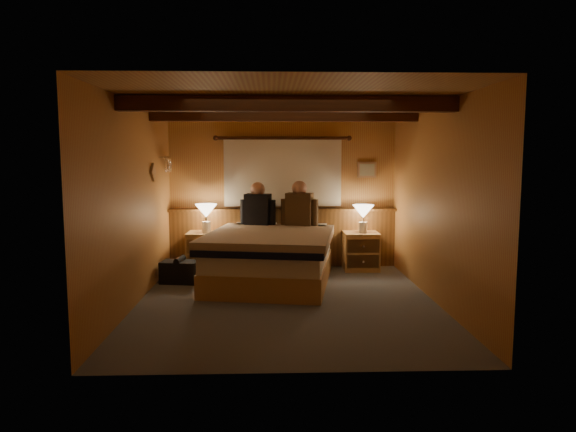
{
  "coord_description": "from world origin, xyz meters",
  "views": [
    {
      "loc": [
        -0.19,
        -6.11,
        1.75
      ],
      "look_at": [
        0.03,
        0.4,
        1.0
      ],
      "focal_mm": 32.0,
      "sensor_mm": 36.0,
      "label": 1
    }
  ],
  "objects_px": {
    "nightstand_right": "(361,251)",
    "person_right": "(299,207)",
    "bed": "(271,256)",
    "duffel_bag": "(180,271)",
    "nightstand_left": "(206,252)",
    "lamp_left": "(206,213)",
    "lamp_right": "(363,213)",
    "person_left": "(258,207)"
  },
  "relations": [
    {
      "from": "nightstand_right",
      "to": "nightstand_left",
      "type": "bearing_deg",
      "value": -179.27
    },
    {
      "from": "bed",
      "to": "nightstand_left",
      "type": "relative_size",
      "value": 3.93
    },
    {
      "from": "person_right",
      "to": "person_left",
      "type": "bearing_deg",
      "value": -171.54
    },
    {
      "from": "nightstand_left",
      "to": "duffel_bag",
      "type": "relative_size",
      "value": 1.09
    },
    {
      "from": "bed",
      "to": "nightstand_left",
      "type": "bearing_deg",
      "value": 151.48
    },
    {
      "from": "nightstand_right",
      "to": "person_left",
      "type": "relative_size",
      "value": 0.87
    },
    {
      "from": "bed",
      "to": "person_right",
      "type": "relative_size",
      "value": 3.37
    },
    {
      "from": "bed",
      "to": "nightstand_right",
      "type": "distance_m",
      "value": 1.62
    },
    {
      "from": "nightstand_left",
      "to": "person_left",
      "type": "height_order",
      "value": "person_left"
    },
    {
      "from": "lamp_left",
      "to": "person_left",
      "type": "xyz_separation_m",
      "value": [
        0.79,
        -0.03,
        0.08
      ]
    },
    {
      "from": "bed",
      "to": "lamp_right",
      "type": "bearing_deg",
      "value": 38.53
    },
    {
      "from": "bed",
      "to": "lamp_left",
      "type": "xyz_separation_m",
      "value": [
        -0.99,
        0.8,
        0.53
      ]
    },
    {
      "from": "lamp_left",
      "to": "nightstand_right",
      "type": "bearing_deg",
      "value": 0.19
    },
    {
      "from": "bed",
      "to": "person_left",
      "type": "relative_size",
      "value": 3.49
    },
    {
      "from": "nightstand_left",
      "to": "duffel_bag",
      "type": "xyz_separation_m",
      "value": [
        -0.27,
        -0.74,
        -0.14
      ]
    },
    {
      "from": "bed",
      "to": "lamp_left",
      "type": "distance_m",
      "value": 1.38
    },
    {
      "from": "nightstand_left",
      "to": "nightstand_right",
      "type": "distance_m",
      "value": 2.41
    },
    {
      "from": "nightstand_right",
      "to": "duffel_bag",
      "type": "relative_size",
      "value": 1.06
    },
    {
      "from": "lamp_right",
      "to": "person_left",
      "type": "height_order",
      "value": "person_left"
    },
    {
      "from": "nightstand_right",
      "to": "person_right",
      "type": "relative_size",
      "value": 0.84
    },
    {
      "from": "bed",
      "to": "duffel_bag",
      "type": "bearing_deg",
      "value": -172.62
    },
    {
      "from": "nightstand_left",
      "to": "lamp_left",
      "type": "distance_m",
      "value": 0.61
    },
    {
      "from": "nightstand_left",
      "to": "duffel_bag",
      "type": "height_order",
      "value": "nightstand_left"
    },
    {
      "from": "bed",
      "to": "duffel_bag",
      "type": "relative_size",
      "value": 4.28
    },
    {
      "from": "person_left",
      "to": "duffel_bag",
      "type": "distance_m",
      "value": 1.54
    },
    {
      "from": "lamp_left",
      "to": "person_left",
      "type": "height_order",
      "value": "person_left"
    },
    {
      "from": "lamp_right",
      "to": "lamp_left",
      "type": "bearing_deg",
      "value": 179.33
    },
    {
      "from": "person_left",
      "to": "duffel_bag",
      "type": "relative_size",
      "value": 1.23
    },
    {
      "from": "bed",
      "to": "duffel_bag",
      "type": "height_order",
      "value": "bed"
    },
    {
      "from": "bed",
      "to": "duffel_bag",
      "type": "xyz_separation_m",
      "value": [
        -1.28,
        0.06,
        -0.22
      ]
    },
    {
      "from": "nightstand_left",
      "to": "person_left",
      "type": "distance_m",
      "value": 1.06
    },
    {
      "from": "duffel_bag",
      "to": "bed",
      "type": "bearing_deg",
      "value": 6.7
    },
    {
      "from": "nightstand_right",
      "to": "duffel_bag",
      "type": "distance_m",
      "value": 2.78
    },
    {
      "from": "nightstand_right",
      "to": "lamp_left",
      "type": "distance_m",
      "value": 2.47
    },
    {
      "from": "lamp_left",
      "to": "lamp_right",
      "type": "distance_m",
      "value": 2.41
    },
    {
      "from": "bed",
      "to": "lamp_left",
      "type": "bearing_deg",
      "value": 151.07
    },
    {
      "from": "duffel_bag",
      "to": "nightstand_right",
      "type": "bearing_deg",
      "value": 24.98
    },
    {
      "from": "nightstand_left",
      "to": "lamp_right",
      "type": "bearing_deg",
      "value": 0.67
    },
    {
      "from": "person_left",
      "to": "person_right",
      "type": "xyz_separation_m",
      "value": [
        0.63,
        -0.1,
        0.01
      ]
    },
    {
      "from": "bed",
      "to": "lamp_right",
      "type": "height_order",
      "value": "lamp_right"
    },
    {
      "from": "bed",
      "to": "person_left",
      "type": "xyz_separation_m",
      "value": [
        -0.2,
        0.77,
        0.61
      ]
    },
    {
      "from": "nightstand_left",
      "to": "person_right",
      "type": "distance_m",
      "value": 1.61
    }
  ]
}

